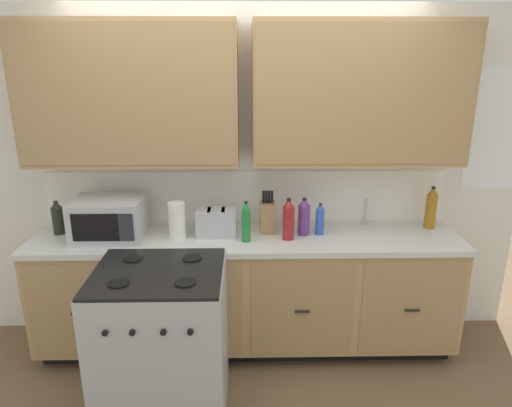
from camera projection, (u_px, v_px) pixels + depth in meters
The scene contains 15 objects.
ground_plane at pixel (247, 370), 3.26m from camera, with size 8.00×8.00×0.00m, color brown.
wall_unit at pixel (246, 127), 3.23m from camera, with size 4.20×0.40×2.47m.
counter_run at pixel (247, 291), 3.40m from camera, with size 3.03×0.64×0.90m.
stove_range at pixel (163, 341), 2.79m from camera, with size 0.76×0.68×0.95m.
microwave at pixel (109, 218), 3.20m from camera, with size 0.48×0.37×0.28m.
toaster at pixel (216, 222), 3.26m from camera, with size 0.28×0.18×0.19m.
knife_block at pixel (267, 216), 3.31m from camera, with size 0.11×0.14×0.31m.
sink_faucet at pixel (365, 212), 3.45m from camera, with size 0.02×0.02×0.20m, color #B2B5BA.
paper_towel_roll at pixel (177, 221), 3.19m from camera, with size 0.12×0.12×0.26m, color white.
bottle_green at pixel (246, 222), 3.13m from camera, with size 0.06×0.06×0.29m.
bottle_red at pixel (288, 220), 3.17m from camera, with size 0.08×0.08×0.30m.
bottle_amber at pixel (431, 208), 3.38m from camera, with size 0.08×0.08×0.32m.
bottle_blue at pixel (320, 219), 3.27m from camera, with size 0.06×0.06×0.23m.
bottle_violet at pixel (304, 217), 3.26m from camera, with size 0.08×0.08×0.27m.
bottle_dark at pixel (58, 218), 3.27m from camera, with size 0.08×0.08×0.24m.
Camera 1 is at (0.01, -2.74, 2.11)m, focal length 32.25 mm.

